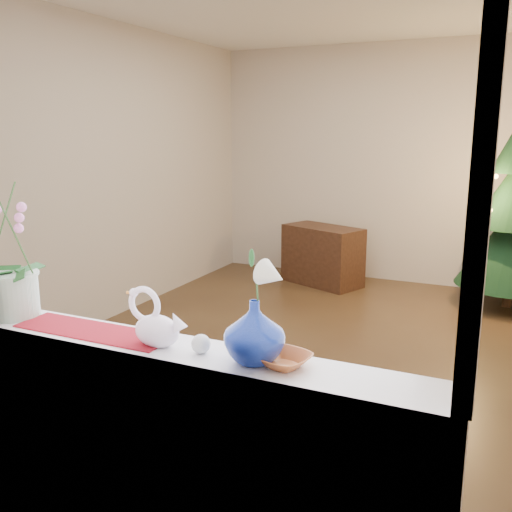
{
  "coord_description": "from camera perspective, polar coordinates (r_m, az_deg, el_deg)",
  "views": [
    {
      "loc": [
        1.18,
        -4.11,
        1.74
      ],
      "look_at": [
        -0.09,
        -1.4,
        1.07
      ],
      "focal_mm": 40.0,
      "sensor_mm": 36.0,
      "label": 1
    }
  ],
  "objects": [
    {
      "name": "window_apron",
      "position": [
        2.41,
        -9.41,
        -20.26
      ],
      "size": [
        2.2,
        0.08,
        0.88
      ],
      "primitive_type": "cube",
      "color": "white",
      "rests_on": "ground"
    },
    {
      "name": "paperweight",
      "position": [
        2.16,
        -5.53,
        -8.75
      ],
      "size": [
        0.08,
        0.08,
        0.07
      ],
      "primitive_type": "sphere",
      "rotation": [
        0.0,
        0.0,
        0.17
      ],
      "color": "silver",
      "rests_on": "windowsill"
    },
    {
      "name": "wall_front",
      "position": [
        2.04,
        -10.94,
        1.3
      ],
      "size": [
        4.5,
        0.1,
        2.7
      ],
      "primitive_type": "cube",
      "color": "#BFB4A7",
      "rests_on": "ground"
    },
    {
      "name": "side_table",
      "position": [
        6.57,
        6.67,
        0.05
      ],
      "size": [
        0.99,
        0.75,
        0.67
      ],
      "primitive_type": "cube",
      "rotation": [
        0.0,
        0.0,
        -0.39
      ],
      "color": "black",
      "rests_on": "ground"
    },
    {
      "name": "ground",
      "position": [
        4.62,
        8.46,
        -9.76
      ],
      "size": [
        5.0,
        5.0,
        0.0
      ],
      "primitive_type": "plane",
      "color": "#3B2818",
      "rests_on": "ground"
    },
    {
      "name": "wall_back",
      "position": [
        6.73,
        15.04,
        8.75
      ],
      "size": [
        4.5,
        0.1,
        2.7
      ],
      "primitive_type": "cube",
      "color": "#BFB4A7",
      "rests_on": "ground"
    },
    {
      "name": "windowsill",
      "position": [
        2.27,
        -8.53,
        -9.35
      ],
      "size": [
        2.2,
        0.26,
        0.04
      ],
      "primitive_type": "cube",
      "color": "white",
      "rests_on": "window_apron"
    },
    {
      "name": "orchid_pot",
      "position": [
        2.71,
        -23.45,
        1.16
      ],
      "size": [
        0.26,
        0.26,
        0.67
      ],
      "primitive_type": null,
      "rotation": [
        0.0,
        0.0,
        -0.16
      ],
      "color": "silver",
      "rests_on": "windowsill"
    },
    {
      "name": "blue_vase",
      "position": [
        2.04,
        -0.16,
        -7.1
      ],
      "size": [
        0.33,
        0.33,
        0.26
      ],
      "primitive_type": "imported",
      "rotation": [
        0.0,
        0.0,
        -0.37
      ],
      "color": "navy",
      "rests_on": "windowsill"
    },
    {
      "name": "window_frame",
      "position": [
        2.02,
        -10.85,
        11.22
      ],
      "size": [
        2.22,
        0.06,
        1.6
      ],
      "primitive_type": null,
      "color": "white",
      "rests_on": "windowsill"
    },
    {
      "name": "wall_left",
      "position": [
        5.37,
        -14.92,
        7.92
      ],
      "size": [
        0.1,
        5.0,
        2.7
      ],
      "primitive_type": "cube",
      "color": "#BFB4A7",
      "rests_on": "ground"
    },
    {
      "name": "swan",
      "position": [
        2.23,
        -9.91,
        -6.21
      ],
      "size": [
        0.27,
        0.15,
        0.22
      ],
      "primitive_type": null,
      "rotation": [
        0.0,
        0.0,
        -0.12
      ],
      "color": "white",
      "rests_on": "windowsill"
    },
    {
      "name": "lily",
      "position": [
        1.98,
        -0.16,
        -0.78
      ],
      "size": [
        0.15,
        0.08,
        0.2
      ],
      "primitive_type": null,
      "color": "beige",
      "rests_on": "blue_vase"
    },
    {
      "name": "runner",
      "position": [
        2.48,
        -15.97,
        -7.21
      ],
      "size": [
        0.7,
        0.2,
        0.01
      ],
      "primitive_type": "cube",
      "color": "maroon",
      "rests_on": "windowsill"
    },
    {
      "name": "amber_dish",
      "position": [
        2.05,
        2.77,
        -10.44
      ],
      "size": [
        0.19,
        0.19,
        0.04
      ],
      "primitive_type": "imported",
      "rotation": [
        0.0,
        0.0,
        -0.23
      ],
      "color": "#AA5425",
      "rests_on": "windowsill"
    }
  ]
}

